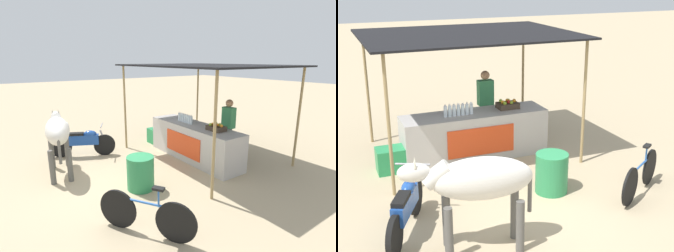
{
  "view_description": "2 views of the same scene",
  "coord_description": "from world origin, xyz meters",
  "views": [
    {
      "loc": [
        5.23,
        -2.31,
        2.67
      ],
      "look_at": [
        -0.2,
        1.47,
        0.99
      ],
      "focal_mm": 28.0,
      "sensor_mm": 36.0,
      "label": 1
    },
    {
      "loc": [
        -2.93,
        -6.5,
        3.75
      ],
      "look_at": [
        0.12,
        0.79,
        1.1
      ],
      "focal_mm": 50.0,
      "sensor_mm": 36.0,
      "label": 2
    }
  ],
  "objects": [
    {
      "name": "water_bottle_row",
      "position": [
        -0.35,
        2.15,
        1.07
      ],
      "size": [
        0.61,
        0.07,
        0.25
      ],
      "color": "silver",
      "rests_on": "stall_counter"
    },
    {
      "name": "motorcycle_parked",
      "position": [
        -1.92,
        -0.25,
        0.43
      ],
      "size": [
        0.92,
        1.65,
        0.9
      ],
      "color": "black",
      "rests_on": "ground"
    },
    {
      "name": "fruit_crate",
      "position": [
        0.76,
        2.25,
        1.04
      ],
      "size": [
        0.44,
        0.32,
        0.18
      ],
      "color": "#3F3326",
      "rests_on": "stall_counter"
    },
    {
      "name": "cow",
      "position": [
        -1.08,
        -1.07,
        1.03
      ],
      "size": [
        1.85,
        0.78,
        1.44
      ],
      "color": "silver",
      "rests_on": "ground"
    },
    {
      "name": "stall_awning",
      "position": [
        0.0,
        2.5,
        2.44
      ],
      "size": [
        4.2,
        3.2,
        2.54
      ],
      "color": "black",
      "rests_on": "ground"
    },
    {
      "name": "ground_plane",
      "position": [
        0.0,
        0.0,
        0.0
      ],
      "size": [
        60.0,
        60.0,
        0.0
      ],
      "primitive_type": "plane",
      "color": "tan"
    },
    {
      "name": "cooler_box",
      "position": [
        -1.73,
        2.1,
        0.24
      ],
      "size": [
        0.6,
        0.44,
        0.48
      ],
      "primitive_type": "cube",
      "color": "#268C4C",
      "rests_on": "ground"
    },
    {
      "name": "bicycle_leaning",
      "position": [
        2.1,
        -0.55,
        0.35
      ],
      "size": [
        1.41,
        0.94,
        0.85
      ],
      "color": "black",
      "rests_on": "ground"
    },
    {
      "name": "stall_counter",
      "position": [
        0.0,
        2.2,
        0.48
      ],
      "size": [
        3.0,
        0.82,
        0.96
      ],
      "color": "#B2ADA8",
      "rests_on": "ground"
    },
    {
      "name": "vendor_behind_counter",
      "position": [
        0.52,
        2.95,
        0.85
      ],
      "size": [
        0.34,
        0.22,
        1.65
      ],
      "color": "#383842",
      "rests_on": "ground"
    },
    {
      "name": "water_barrel",
      "position": [
        0.71,
        0.13,
        0.36
      ],
      "size": [
        0.57,
        0.57,
        0.71
      ],
      "primitive_type": "cylinder",
      "color": "#2D8C51",
      "rests_on": "ground"
    }
  ]
}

